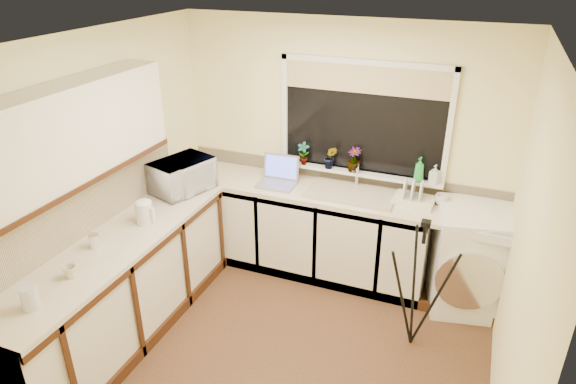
{
  "coord_description": "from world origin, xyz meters",
  "views": [
    {
      "loc": [
        1.23,
        -3.0,
        2.97
      ],
      "look_at": [
        -0.18,
        0.55,
        1.15
      ],
      "focal_mm": 31.79,
      "sensor_mm": 36.0,
      "label": 1
    }
  ],
  "objects_px": {
    "microwave": "(182,176)",
    "plant_b": "(330,157)",
    "soap_bottle_clear": "(435,174)",
    "glass_jug": "(30,297)",
    "laptop": "(279,176)",
    "tripod": "(418,285)",
    "steel_jar": "(94,241)",
    "dish_rack": "(414,200)",
    "soap_bottle_green": "(419,169)",
    "cup_left": "(70,272)",
    "washing_machine": "(472,259)",
    "cup_back": "(442,200)",
    "kettle": "(144,213)",
    "plant_a": "(303,154)",
    "plant_c": "(354,160)"
  },
  "relations": [
    {
      "from": "tripod",
      "to": "soap_bottle_green",
      "type": "relative_size",
      "value": 4.96
    },
    {
      "from": "dish_rack",
      "to": "tripod",
      "type": "relative_size",
      "value": 0.31
    },
    {
      "from": "plant_b",
      "to": "plant_c",
      "type": "relative_size",
      "value": 0.95
    },
    {
      "from": "cup_left",
      "to": "tripod",
      "type": "bearing_deg",
      "value": 29.44
    },
    {
      "from": "soap_bottle_green",
      "to": "cup_left",
      "type": "distance_m",
      "value": 3.01
    },
    {
      "from": "washing_machine",
      "to": "plant_b",
      "type": "bearing_deg",
      "value": 160.3
    },
    {
      "from": "washing_machine",
      "to": "plant_c",
      "type": "height_order",
      "value": "plant_c"
    },
    {
      "from": "tripod",
      "to": "plant_a",
      "type": "relative_size",
      "value": 5.05
    },
    {
      "from": "tripod",
      "to": "plant_c",
      "type": "relative_size",
      "value": 4.85
    },
    {
      "from": "washing_machine",
      "to": "cup_back",
      "type": "relative_size",
      "value": 7.49
    },
    {
      "from": "soap_bottle_clear",
      "to": "glass_jug",
      "type": "bearing_deg",
      "value": -130.0
    },
    {
      "from": "washing_machine",
      "to": "glass_jug",
      "type": "height_order",
      "value": "glass_jug"
    },
    {
      "from": "tripod",
      "to": "steel_jar",
      "type": "xyz_separation_m",
      "value": [
        -2.35,
        -0.88,
        0.38
      ]
    },
    {
      "from": "steel_jar",
      "to": "microwave",
      "type": "xyz_separation_m",
      "value": [
        0.08,
        1.13,
        0.1
      ]
    },
    {
      "from": "plant_c",
      "to": "cup_back",
      "type": "relative_size",
      "value": 1.87
    },
    {
      "from": "laptop",
      "to": "kettle",
      "type": "distance_m",
      "value": 1.36
    },
    {
      "from": "cup_left",
      "to": "plant_a",
      "type": "bearing_deg",
      "value": 67.24
    },
    {
      "from": "microwave",
      "to": "plant_b",
      "type": "bearing_deg",
      "value": -43.0
    },
    {
      "from": "dish_rack",
      "to": "soap_bottle_green",
      "type": "xyz_separation_m",
      "value": [
        -0.0,
        0.16,
        0.24
      ]
    },
    {
      "from": "dish_rack",
      "to": "cup_left",
      "type": "bearing_deg",
      "value": -130.51
    },
    {
      "from": "dish_rack",
      "to": "soap_bottle_clear",
      "type": "distance_m",
      "value": 0.31
    },
    {
      "from": "glass_jug",
      "to": "plant_c",
      "type": "height_order",
      "value": "plant_c"
    },
    {
      "from": "washing_machine",
      "to": "plant_c",
      "type": "distance_m",
      "value": 1.39
    },
    {
      "from": "laptop",
      "to": "cup_left",
      "type": "height_order",
      "value": "laptop"
    },
    {
      "from": "glass_jug",
      "to": "steel_jar",
      "type": "xyz_separation_m",
      "value": [
        -0.13,
        0.74,
        -0.03
      ]
    },
    {
      "from": "tripod",
      "to": "plant_a",
      "type": "distance_m",
      "value": 1.72
    },
    {
      "from": "glass_jug",
      "to": "plant_c",
      "type": "distance_m",
      "value": 2.94
    },
    {
      "from": "glass_jug",
      "to": "soap_bottle_green",
      "type": "height_order",
      "value": "soap_bottle_green"
    },
    {
      "from": "cup_back",
      "to": "kettle",
      "type": "bearing_deg",
      "value": -151.01
    },
    {
      "from": "microwave",
      "to": "plant_b",
      "type": "relative_size",
      "value": 2.45
    },
    {
      "from": "laptop",
      "to": "soap_bottle_clear",
      "type": "xyz_separation_m",
      "value": [
        1.44,
        0.22,
        0.17
      ]
    },
    {
      "from": "glass_jug",
      "to": "cup_back",
      "type": "relative_size",
      "value": 1.3
    },
    {
      "from": "washing_machine",
      "to": "cup_back",
      "type": "xyz_separation_m",
      "value": [
        -0.34,
        0.11,
        0.47
      ]
    },
    {
      "from": "laptop",
      "to": "plant_b",
      "type": "xyz_separation_m",
      "value": [
        0.46,
        0.2,
        0.19
      ]
    },
    {
      "from": "plant_c",
      "to": "soap_bottle_clear",
      "type": "bearing_deg",
      "value": 0.37
    },
    {
      "from": "dish_rack",
      "to": "tripod",
      "type": "xyz_separation_m",
      "value": [
        0.19,
        -0.79,
        -0.35
      ]
    },
    {
      "from": "plant_b",
      "to": "soap_bottle_green",
      "type": "distance_m",
      "value": 0.84
    },
    {
      "from": "tripod",
      "to": "cup_left",
      "type": "bearing_deg",
      "value": -138.38
    },
    {
      "from": "glass_jug",
      "to": "cup_left",
      "type": "xyz_separation_m",
      "value": [
        -0.02,
        0.36,
        -0.04
      ]
    },
    {
      "from": "laptop",
      "to": "steel_jar",
      "type": "relative_size",
      "value": 3.32
    },
    {
      "from": "glass_jug",
      "to": "soap_bottle_clear",
      "type": "bearing_deg",
      "value": 50.0
    },
    {
      "from": "plant_a",
      "to": "cup_left",
      "type": "xyz_separation_m",
      "value": [
        -0.92,
        -2.2,
        -0.22
      ]
    },
    {
      "from": "glass_jug",
      "to": "washing_machine",
      "type": "bearing_deg",
      "value": 42.1
    },
    {
      "from": "tripod",
      "to": "glass_jug",
      "type": "xyz_separation_m",
      "value": [
        -2.22,
        -1.62,
        0.41
      ]
    },
    {
      "from": "plant_b",
      "to": "soap_bottle_clear",
      "type": "xyz_separation_m",
      "value": [
        0.98,
        0.02,
        -0.03
      ]
    },
    {
      "from": "kettle",
      "to": "dish_rack",
      "type": "distance_m",
      "value": 2.36
    },
    {
      "from": "plant_b",
      "to": "washing_machine",
      "type": "bearing_deg",
      "value": -8.41
    },
    {
      "from": "steel_jar",
      "to": "plant_a",
      "type": "height_order",
      "value": "plant_a"
    },
    {
      "from": "kettle",
      "to": "steel_jar",
      "type": "xyz_separation_m",
      "value": [
        -0.12,
        -0.47,
        -0.04
      ]
    },
    {
      "from": "steel_jar",
      "to": "plant_a",
      "type": "relative_size",
      "value": 0.49
    }
  ]
}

